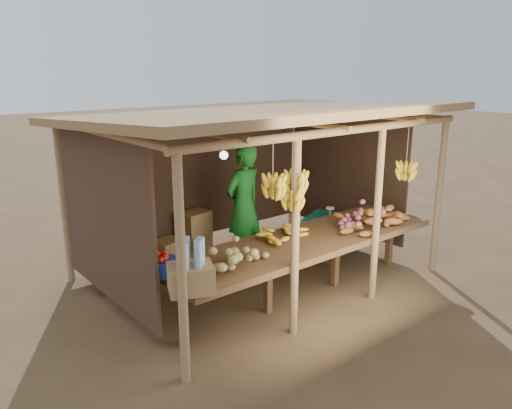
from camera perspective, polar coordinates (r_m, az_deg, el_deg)
ground at (r=7.21m, az=0.00°, el=-8.08°), size 60.00×60.00×0.00m
stall_structure at (r=6.63m, az=0.62°, el=7.05°), size 4.70×3.50×2.43m
counter at (r=6.28m, az=5.55°, el=-4.51°), size 3.90×1.05×0.80m
potato_heap at (r=5.30m, az=-2.25°, el=-5.45°), size 0.97×0.63×0.36m
sweet_potato_heap at (r=6.93m, az=12.88°, el=-0.81°), size 1.28×1.05×0.36m
onion_heap at (r=6.80m, az=12.18°, el=-1.10°), size 0.97×0.69×0.36m
banana_pile at (r=6.22m, az=3.17°, el=-2.38°), size 0.68×0.56×0.35m
tomato_basin at (r=5.31m, az=-10.80°, el=-6.82°), size 0.40×0.40×0.21m
bottle_box at (r=4.80m, az=-7.49°, el=-7.59°), size 0.52×0.47×0.53m
vendor at (r=7.32m, az=-1.44°, el=-0.13°), size 0.72×0.54×1.82m
tarp_crate at (r=7.91m, az=8.06°, el=-3.45°), size 0.86×0.81×0.82m
carton_stack at (r=7.79m, az=-7.99°, el=-3.95°), size 0.99×0.44×0.71m
burlap_sacks at (r=6.95m, az=-15.24°, el=-7.46°), size 0.76×0.40×0.54m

